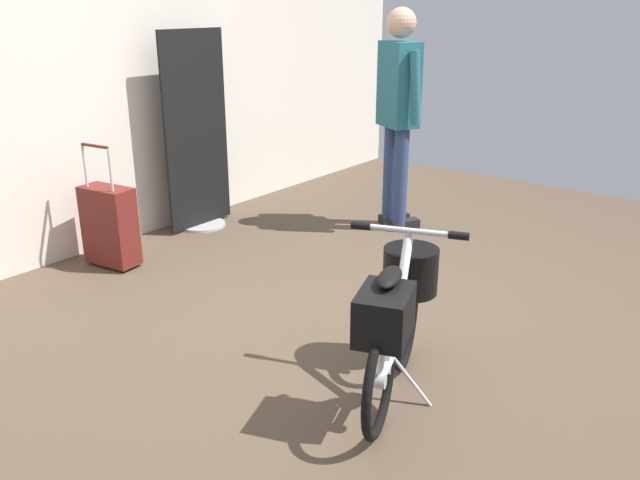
{
  "coord_description": "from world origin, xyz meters",
  "views": [
    {
      "loc": [
        -2.57,
        -1.71,
        1.67
      ],
      "look_at": [
        -0.15,
        0.18,
        0.55
      ],
      "focal_mm": 36.77,
      "sensor_mm": 36.0,
      "label": 1
    }
  ],
  "objects_px": {
    "rolling_suitcase": "(110,225)",
    "floor_banner_stand": "(197,143)",
    "folding_bike_foreground": "(398,312)",
    "visitor_near_wall": "(398,107)"
  },
  "relations": [
    {
      "from": "folding_bike_foreground",
      "to": "visitor_near_wall",
      "type": "xyz_separation_m",
      "value": [
        1.98,
        1.23,
        0.54
      ]
    },
    {
      "from": "floor_banner_stand",
      "to": "folding_bike_foreground",
      "type": "distance_m",
      "value": 2.67
    },
    {
      "from": "floor_banner_stand",
      "to": "folding_bike_foreground",
      "type": "height_order",
      "value": "floor_banner_stand"
    },
    {
      "from": "folding_bike_foreground",
      "to": "rolling_suitcase",
      "type": "height_order",
      "value": "rolling_suitcase"
    },
    {
      "from": "folding_bike_foreground",
      "to": "visitor_near_wall",
      "type": "bearing_deg",
      "value": 31.87
    },
    {
      "from": "floor_banner_stand",
      "to": "visitor_near_wall",
      "type": "relative_size",
      "value": 0.91
    },
    {
      "from": "folding_bike_foreground",
      "to": "visitor_near_wall",
      "type": "height_order",
      "value": "visitor_near_wall"
    },
    {
      "from": "folding_bike_foreground",
      "to": "floor_banner_stand",
      "type": "bearing_deg",
      "value": 66.43
    },
    {
      "from": "rolling_suitcase",
      "to": "floor_banner_stand",
      "type": "bearing_deg",
      "value": 8.79
    },
    {
      "from": "folding_bike_foreground",
      "to": "rolling_suitcase",
      "type": "bearing_deg",
      "value": 86.67
    }
  ]
}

